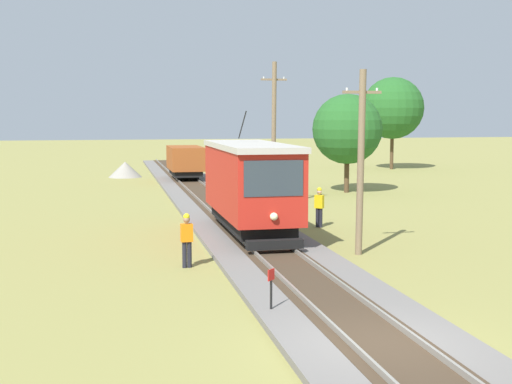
# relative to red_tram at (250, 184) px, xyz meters

# --- Properties ---
(ground_plane) EXTENTS (260.00, 260.00, 0.00)m
(ground_plane) POSITION_rel_red_tram_xyz_m (-0.00, -13.63, -2.19)
(ground_plane) COLOR olive
(track_ballast) EXTENTS (4.20, 120.00, 0.18)m
(track_ballast) POSITION_rel_red_tram_xyz_m (-0.00, -13.63, -2.10)
(track_ballast) COLOR slate
(track_ballast) RESTS_ON ground
(sleeper_bed) EXTENTS (2.04, 120.00, 0.01)m
(sleeper_bed) POSITION_rel_red_tram_xyz_m (-0.00, -13.63, -2.01)
(sleeper_bed) COLOR #423323
(sleeper_bed) RESTS_ON track_ballast
(rail_left) EXTENTS (0.07, 120.00, 0.14)m
(rail_left) POSITION_rel_red_tram_xyz_m (-0.72, -13.63, -1.94)
(rail_left) COLOR gray
(rail_left) RESTS_ON track_ballast
(rail_right) EXTENTS (0.07, 120.00, 0.14)m
(rail_right) POSITION_rel_red_tram_xyz_m (0.72, -13.63, -1.94)
(rail_right) COLOR gray
(rail_right) RESTS_ON track_ballast
(red_tram) EXTENTS (2.60, 8.54, 4.79)m
(red_tram) POSITION_rel_red_tram_xyz_m (0.00, 0.00, 0.00)
(red_tram) COLOR red
(red_tram) RESTS_ON rail_right
(freight_car) EXTENTS (2.40, 5.20, 2.31)m
(freight_car) POSITION_rel_red_tram_xyz_m (-0.00, 24.00, -0.64)
(freight_car) COLOR #93471E
(freight_car) RESTS_ON rail_right
(utility_pole_near_tram) EXTENTS (1.40, 0.39, 6.51)m
(utility_pole_near_tram) POSITION_rel_red_tram_xyz_m (3.08, -4.19, 1.16)
(utility_pole_near_tram) COLOR #7A664C
(utility_pole_near_tram) RESTS_ON ground
(utility_pole_mid) EXTENTS (1.40, 0.51, 7.76)m
(utility_pole_mid) POSITION_rel_red_tram_xyz_m (3.08, 8.70, 1.78)
(utility_pole_mid) COLOR #7A664C
(utility_pole_mid) RESTS_ON ground
(trackside_signal_marker) EXTENTS (0.21, 0.21, 1.18)m
(trackside_signal_marker) POSITION_rel_red_tram_xyz_m (-1.69, -10.71, -1.53)
(trackside_signal_marker) COLOR black
(trackside_signal_marker) RESTS_ON ground
(gravel_pile) EXTENTS (2.67, 2.67, 1.25)m
(gravel_pile) POSITION_rel_red_tram_xyz_m (-4.35, 28.72, -1.57)
(gravel_pile) COLOR gray
(gravel_pile) RESTS_ON ground
(track_worker) EXTENTS (0.39, 0.26, 1.78)m
(track_worker) POSITION_rel_red_tram_xyz_m (-3.12, -4.93, -1.21)
(track_worker) COLOR black
(track_worker) RESTS_ON ground
(second_worker) EXTENTS (0.45, 0.43, 1.78)m
(second_worker) POSITION_rel_red_tram_xyz_m (3.48, 1.81, -1.21)
(second_worker) COLOR black
(second_worker) RESTS_ON ground
(tree_left_near) EXTENTS (5.66, 5.66, 8.45)m
(tree_left_near) POSITION_rel_red_tram_xyz_m (19.95, 31.83, 3.42)
(tree_left_near) COLOR #4C3823
(tree_left_near) RESTS_ON ground
(tree_right_near) EXTENTS (4.47, 4.47, 6.31)m
(tree_right_near) POSITION_rel_red_tram_xyz_m (9.35, 14.57, 1.87)
(tree_right_near) COLOR #4C3823
(tree_right_near) RESTS_ON ground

